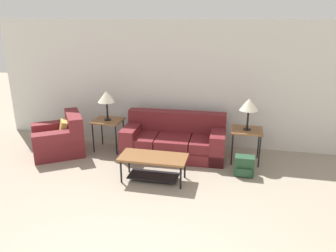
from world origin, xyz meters
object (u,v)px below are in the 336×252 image
Objects in this scene: coffee_table at (153,163)px; table_lamp_right at (249,105)px; armchair at (60,139)px; side_table_left at (108,123)px; side_table_right at (247,133)px; couch at (175,141)px; table_lamp_left at (106,97)px; backpack at (244,166)px.

coffee_table is 2.04m from table_lamp_right.
armchair is 1.01m from side_table_left.
couch is at bearing 178.37° from side_table_right.
coffee_table is 1.69m from side_table_left.
coffee_table is at bearing -19.06° from armchair.
armchair is at bearing -169.78° from couch.
side_table_left is 0.54m from table_lamp_left.
coffee_table is 1.59m from backpack.
backpack is (2.75, -0.59, -0.41)m from side_table_left.
backpack is at bearing 19.07° from coffee_table.
couch is 1.41m from side_table_right.
table_lamp_left is at bearing 167.83° from backpack.
couch is 1.61m from table_lamp_right.
coffee_table is 3.21× the size of backpack.
side_table_right is at bearing 36.23° from coffee_table.
backpack is at bearing -91.59° from table_lamp_right.
backpack is (-0.02, -0.59, -0.95)m from table_lamp_right.
table_lamp_left is (-1.38, -0.04, 0.83)m from couch.
armchair reaches higher than side_table_left.
side_table_right is at bearing 5.79° from armchair.
side_table_right is at bearing -1.63° from couch.
couch is at bearing 178.37° from table_lamp_right.
couch is 3.13× the size of side_table_right.
backpack is at bearing -12.17° from side_table_left.
table_lamp_right reaches higher than side_table_right.
table_lamp_right is (2.77, 0.00, 0.00)m from table_lamp_left.
side_table_right is (3.66, 0.37, 0.29)m from armchair.
side_table_left is (0.89, 0.37, 0.29)m from armchair.
coffee_table is at bearing -143.77° from side_table_right.
couch is 3.13× the size of side_table_left.
table_lamp_right is at bearing 36.23° from coffee_table.
side_table_left is 1.00× the size of side_table_right.
table_lamp_right is 1.70× the size of backpack.
backpack is at bearing -24.80° from couch.
armchair is 1.16× the size of coffee_table.
table_lamp_left is at bearing 22.54° from armchair.
table_lamp_left reaches higher than coffee_table.
table_lamp_left is at bearing -178.37° from couch.
armchair is 2.19× the size of table_lamp_left.
table_lamp_right is at bearing -1.63° from couch.
table_lamp_right reaches higher than backpack.
couch is at bearing 10.22° from armchair.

